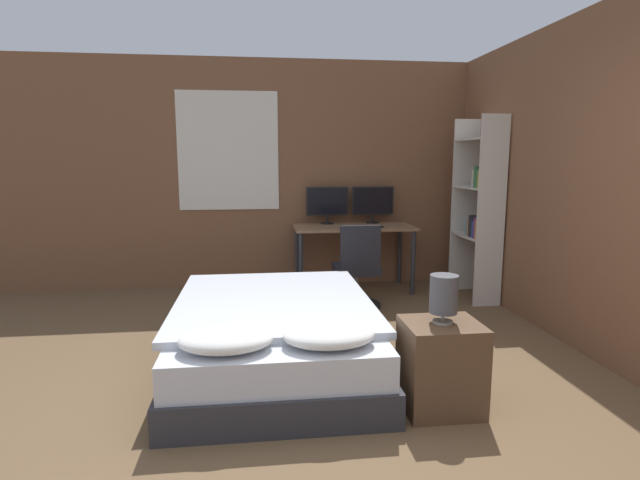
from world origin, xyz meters
name	(u,v)px	position (x,y,z in m)	size (l,w,h in m)	color
ground_plane	(374,469)	(0.00, 0.00, 0.00)	(20.00, 20.00, 0.00)	brown
wall_back	(302,175)	(-0.01, 3.83, 1.35)	(12.00, 0.08, 2.70)	brown
wall_side_right	(581,183)	(2.03, 1.50, 1.35)	(0.06, 12.00, 2.70)	brown
bed	(274,335)	(-0.45, 1.32, 0.25)	(1.45, 2.05, 0.57)	#2D2D33
nightstand	(441,366)	(0.55, 0.56, 0.28)	(0.46, 0.41, 0.56)	brown
bedside_lamp	(444,295)	(0.55, 0.56, 0.73)	(0.17, 0.17, 0.30)	gray
desk	(353,234)	(0.55, 3.43, 0.67)	(1.39, 0.65, 0.77)	#846042
monitor_left	(327,203)	(0.27, 3.66, 1.02)	(0.51, 0.16, 0.44)	black
monitor_right	(373,202)	(0.82, 3.66, 1.02)	(0.51, 0.16, 0.44)	black
keyboard	(357,228)	(0.55, 3.21, 0.78)	(0.36, 0.13, 0.02)	black
computer_mouse	(381,226)	(0.82, 3.21, 0.79)	(0.07, 0.05, 0.04)	black
office_chair	(357,276)	(0.45, 2.70, 0.35)	(0.52, 0.52, 0.89)	black
bookshelf	(480,204)	(1.83, 2.90, 1.06)	(0.30, 0.71, 1.99)	beige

